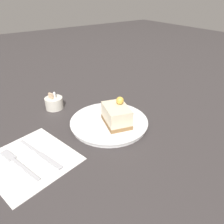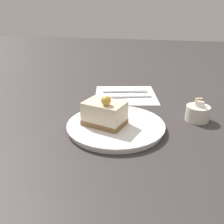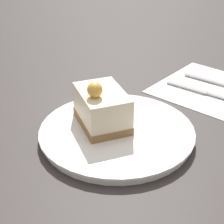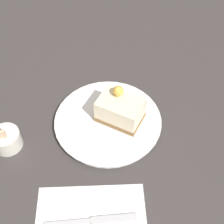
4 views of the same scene
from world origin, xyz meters
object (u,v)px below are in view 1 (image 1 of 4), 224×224
(cake_slice, at_px, (117,115))
(knife, at_px, (43,156))
(fork, at_px, (16,162))
(sugar_bowl, at_px, (54,103))
(plate, at_px, (109,122))

(cake_slice, bearing_deg, knife, -163.17)
(knife, bearing_deg, cake_slice, -15.27)
(cake_slice, xyz_separation_m, fork, (-0.33, 0.02, -0.05))
(cake_slice, bearing_deg, sugar_bowl, 131.40)
(plate, height_order, cake_slice, cake_slice)
(plate, height_order, sugar_bowl, sugar_bowl)
(plate, distance_m, knife, 0.25)
(cake_slice, relative_size, knife, 0.68)
(fork, bearing_deg, plate, -13.62)
(cake_slice, relative_size, fork, 0.74)
(knife, bearing_deg, plate, -8.65)
(fork, height_order, knife, same)
(plate, relative_size, fork, 1.58)
(plate, xyz_separation_m, knife, (-0.25, -0.03, -0.00))
(cake_slice, height_order, sugar_bowl, cake_slice)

